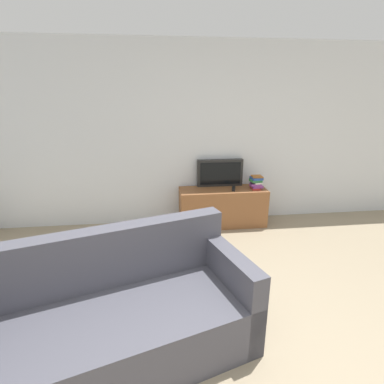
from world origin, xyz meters
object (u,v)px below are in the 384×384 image
(couch, at_px, (109,322))
(book_stack, at_px, (256,182))
(tv_stand, at_px, (222,207))
(television, at_px, (220,173))
(remote_on_stand, at_px, (234,189))

(couch, height_order, book_stack, couch)
(tv_stand, distance_m, television, 0.51)
(remote_on_stand, bearing_deg, television, 129.23)
(couch, relative_size, book_stack, 10.92)
(tv_stand, bearing_deg, couch, -120.62)
(tv_stand, relative_size, television, 1.86)
(remote_on_stand, bearing_deg, couch, -123.75)
(television, bearing_deg, book_stack, -22.28)
(remote_on_stand, bearing_deg, book_stack, -0.05)
(tv_stand, height_order, book_stack, book_stack)
(tv_stand, relative_size, couch, 0.57)
(tv_stand, xyz_separation_m, book_stack, (0.48, -0.03, 0.37))
(couch, relative_size, remote_on_stand, 11.05)
(couch, bearing_deg, television, 44.28)
(tv_stand, relative_size, remote_on_stand, 6.29)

